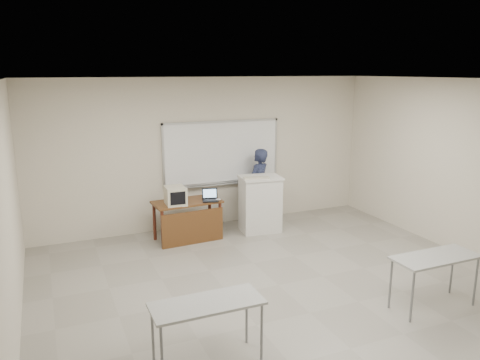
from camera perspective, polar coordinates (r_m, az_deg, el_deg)
name	(u,v)px	position (r m, az deg, el deg)	size (l,w,h in m)	color
floor	(310,313)	(6.48, 8.51, -15.76)	(7.00, 8.00, 0.01)	gray
whiteboard	(222,153)	(9.52, -2.19, 3.29)	(2.48, 0.10, 1.31)	white
student_desks	(381,315)	(5.21, 16.84, -15.44)	(4.40, 2.20, 0.73)	#A1A09C
instructor_desk	(189,215)	(8.73, -6.25, -4.24)	(1.24, 0.62, 0.75)	brown
podium	(260,204)	(9.23, 2.48, -2.92)	(0.78, 0.57, 1.11)	beige
crt_monitor	(175,196)	(8.54, -7.89, -1.90)	(0.36, 0.41, 0.34)	#BCB59D
laptop	(209,198)	(8.75, -3.75, -2.17)	(0.29, 0.27, 0.21)	black
mouse	(218,200)	(8.74, -2.66, -2.39)	(0.10, 0.07, 0.04)	#A0A2A7
keyboard	(257,178)	(8.93, 2.03, 0.27)	(0.49, 0.16, 0.03)	#BCB59D
presenter	(259,186)	(9.65, 2.27, -0.78)	(0.57, 0.38, 1.57)	black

